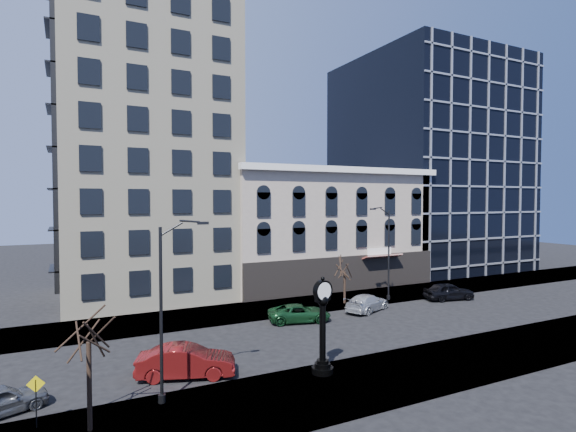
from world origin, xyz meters
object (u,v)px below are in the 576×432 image
street_lamp_near (175,262)px  car_near_b (186,361)px  warning_sign (36,392)px  street_clock (323,330)px

street_lamp_near → car_near_b: street_lamp_near is taller
warning_sign → car_near_b: (6.68, 2.70, -0.74)m
street_lamp_near → warning_sign: 7.36m
street_clock → car_near_b: size_ratio=1.01×
street_clock → street_lamp_near: street_lamp_near is taller
street_lamp_near → warning_sign: size_ratio=3.97×
street_lamp_near → car_near_b: 6.34m
street_clock → street_lamp_near: (-7.62, 0.22, 4.00)m
street_clock → street_lamp_near: 8.61m
street_clock → street_lamp_near: size_ratio=0.61×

